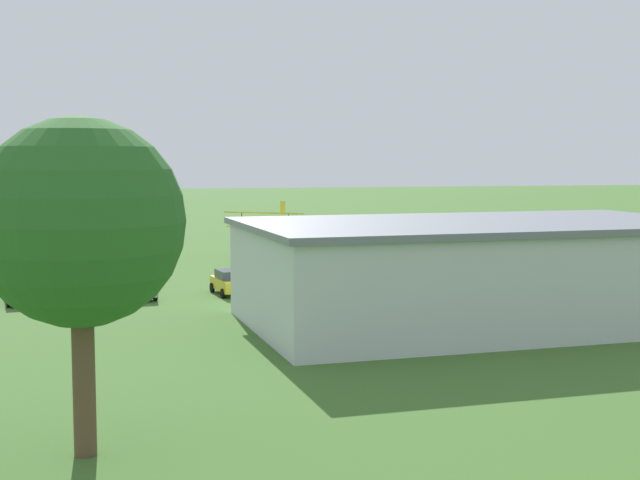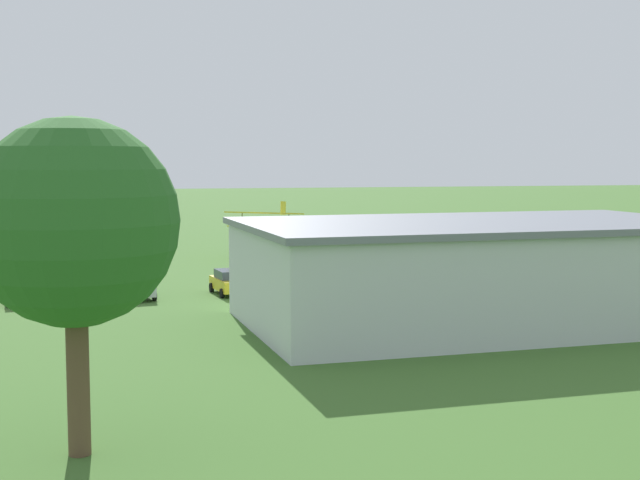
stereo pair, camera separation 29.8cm
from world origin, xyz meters
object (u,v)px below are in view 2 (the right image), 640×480
Objects in this scene: hangar at (479,272)px; person_crossing_taxiway at (476,266)px; tree_near_perimeter_road at (74,223)px; car_grey at (541,270)px; car_yellow at (228,282)px; person_walking_on_apron at (435,274)px; car_red at (21,290)px; person_beside_truck at (289,279)px; biplane at (269,223)px; car_silver at (137,286)px; person_watching_takeoff at (455,267)px; person_at_fence_line at (489,274)px.

hangar is 19.86m from person_crossing_taxiway.
car_grey is at bearing -136.01° from tree_near_perimeter_road.
car_yellow reaches higher than person_walking_on_apron.
car_red is 28.72m from person_walking_on_apron.
person_beside_truck is at bearing -168.85° from car_yellow.
biplane is 55.59m from tree_near_perimeter_road.
car_yellow is at bearing 12.05° from person_crossing_taxiway.
person_walking_on_apron is (-28.70, -1.05, -0.04)m from car_red.
person_crossing_taxiway is (-26.27, -4.49, 0.04)m from car_silver.
person_walking_on_apron is at bearing -177.49° from car_yellow.
biplane is 1.76× the size of car_yellow.
tree_near_perimeter_road is at bearing 66.99° from person_beside_truck.
person_watching_takeoff is at bearing 123.43° from biplane.
person_crossing_taxiway is at bearing -172.05° from car_red.
hangar is at bearing 98.22° from biplane.
car_yellow is 2.71× the size of person_beside_truck.
car_grey is at bearing 144.09° from person_watching_takeoff.
car_red is (25.51, -13.38, -2.04)m from hangar.
biplane is at bearing -132.81° from car_red.
person_at_fence_line is 1.03× the size of person_walking_on_apron.
person_beside_truck is at bearing -1.04° from person_walking_on_apron.
car_grey is 37.12m from car_red.
person_crossing_taxiway reaches higher than car_silver.
tree_near_perimeter_road is at bearing 97.53° from car_red.
person_crossing_taxiway reaches higher than car_grey.
car_grey reaches higher than car_red.
car_yellow is at bearing -1.07° from person_at_fence_line.
hangar is at bearing 131.39° from car_yellow.
person_at_fence_line is 4.73m from person_watching_takeoff.
tree_near_perimeter_road is at bearing 72.90° from biplane.
car_grey is 0.40× the size of tree_near_perimeter_road.
car_yellow is 33.32m from tree_near_perimeter_road.
car_yellow is 0.42× the size of tree_near_perimeter_road.
person_beside_truck reaches higher than person_watching_takeoff.
car_red is at bearing 7.95° from person_crossing_taxiway.
person_beside_truck is (10.91, -0.20, -0.00)m from person_walking_on_apron.
car_red is at bearing -27.67° from hangar.
car_grey reaches higher than person_watching_takeoff.
person_walking_on_apron is (8.41, -0.17, -0.07)m from car_grey.
car_silver is at bearing 9.70° from person_crossing_taxiway.
car_grey is 5.22m from person_crossing_taxiway.
person_watching_takeoff is at bearing -169.56° from car_silver.
car_grey is 29.86m from car_silver.
car_silver is 24.97m from person_watching_takeoff.
person_walking_on_apron is at bearing -177.70° from car_silver.
hangar is at bearing 50.87° from car_grey.
car_grey is 6.54m from person_watching_takeoff.
biplane is 22.86m from car_yellow.
person_crossing_taxiway is at bearing 127.16° from biplane.
car_red is 2.40× the size of person_crossing_taxiway.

